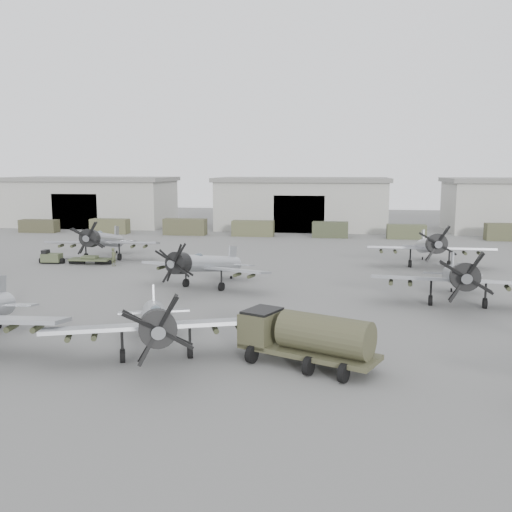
# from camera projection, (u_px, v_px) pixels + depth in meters

# --- Properties ---
(ground) EXTENTS (220.00, 220.00, 0.00)m
(ground) POSITION_uv_depth(u_px,v_px,m) (236.00, 327.00, 37.42)
(ground) COLOR #5D5D5B
(ground) RESTS_ON ground
(hangar_left) EXTENTS (29.00, 14.80, 8.70)m
(hangar_left) POSITION_uv_depth(u_px,v_px,m) (92.00, 201.00, 102.86)
(hangar_left) COLOR #9E9D94
(hangar_left) RESTS_ON ground
(hangar_center) EXTENTS (29.00, 14.80, 8.70)m
(hangar_center) POSITION_uv_depth(u_px,v_px,m) (302.00, 203.00, 97.30)
(hangar_center) COLOR #9E9D94
(hangar_center) RESTS_ON ground
(support_truck_0) EXTENTS (6.12, 2.20, 2.05)m
(support_truck_0) POSITION_uv_depth(u_px,v_px,m) (39.00, 226.00, 92.23)
(support_truck_0) COLOR #3C3B27
(support_truck_0) RESTS_ON ground
(support_truck_1) EXTENTS (6.00, 2.20, 2.33)m
(support_truck_1) POSITION_uv_depth(u_px,v_px,m) (110.00, 226.00, 90.44)
(support_truck_1) COLOR #4B4B31
(support_truck_1) RESTS_ON ground
(support_truck_2) EXTENTS (6.62, 2.20, 2.53)m
(support_truck_2) POSITION_uv_depth(u_px,v_px,m) (185.00, 227.00, 88.62)
(support_truck_2) COLOR #41412B
(support_truck_2) RESTS_ON ground
(support_truck_3) EXTENTS (6.37, 2.20, 2.36)m
(support_truck_3) POSITION_uv_depth(u_px,v_px,m) (253.00, 228.00, 87.07)
(support_truck_3) COLOR #494B31
(support_truck_3) RESTS_ON ground
(support_truck_4) EXTENTS (5.32, 2.20, 2.34)m
(support_truck_4) POSITION_uv_depth(u_px,v_px,m) (330.00, 230.00, 85.36)
(support_truck_4) COLOR #373D28
(support_truck_4) RESTS_ON ground
(support_truck_5) EXTENTS (5.61, 2.20, 2.11)m
(support_truck_5) POSITION_uv_depth(u_px,v_px,m) (406.00, 232.00, 83.75)
(support_truck_5) COLOR #43482F
(support_truck_5) RESTS_ON ground
(support_truck_6) EXTENTS (5.57, 2.20, 2.45)m
(support_truck_6) POSITION_uv_depth(u_px,v_px,m) (505.00, 232.00, 81.69)
(support_truck_6) COLOR #42432B
(support_truck_6) RESTS_ON ground
(aircraft_near_1) EXTENTS (11.93, 10.76, 4.81)m
(aircraft_near_1) POSITION_uv_depth(u_px,v_px,m) (156.00, 321.00, 30.60)
(aircraft_near_1) COLOR #9EA2A6
(aircraft_near_1) RESTS_ON ground
(aircraft_mid_1) EXTENTS (11.92, 10.73, 4.78)m
(aircraft_mid_1) POSITION_uv_depth(u_px,v_px,m) (202.00, 264.00, 48.84)
(aircraft_mid_1) COLOR #9FA3A8
(aircraft_mid_1) RESTS_ON ground
(aircraft_mid_2) EXTENTS (12.97, 11.67, 5.16)m
(aircraft_mid_2) POSITION_uv_depth(u_px,v_px,m) (459.00, 276.00, 42.43)
(aircraft_mid_2) COLOR gray
(aircraft_mid_2) RESTS_ON ground
(aircraft_far_0) EXTENTS (12.82, 11.53, 5.10)m
(aircraft_far_0) POSITION_uv_depth(u_px,v_px,m) (102.00, 240.00, 64.08)
(aircraft_far_0) COLOR gray
(aircraft_far_0) RESTS_ON ground
(aircraft_far_1) EXTENTS (12.94, 11.64, 5.21)m
(aircraft_far_1) POSITION_uv_depth(u_px,v_px,m) (430.00, 245.00, 59.14)
(aircraft_far_1) COLOR #9FA1A8
(aircraft_far_1) RESTS_ON ground
(fuel_tanker) EXTENTS (7.77, 5.22, 2.86)m
(fuel_tanker) POSITION_uv_depth(u_px,v_px,m) (306.00, 335.00, 29.91)
(fuel_tanker) COLOR #403F29
(fuel_tanker) RESTS_ON ground
(tug_trailer) EXTENTS (7.58, 1.78, 1.52)m
(tug_trailer) POSITION_uv_depth(u_px,v_px,m) (66.00, 258.00, 62.10)
(tug_trailer) COLOR #414930
(tug_trailer) RESTS_ON ground
(ground_crew) EXTENTS (0.67, 0.82, 1.94)m
(ground_crew) POSITION_uv_depth(u_px,v_px,m) (114.00, 257.00, 60.53)
(ground_crew) COLOR #42472F
(ground_crew) RESTS_ON ground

